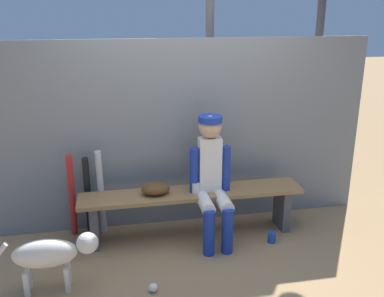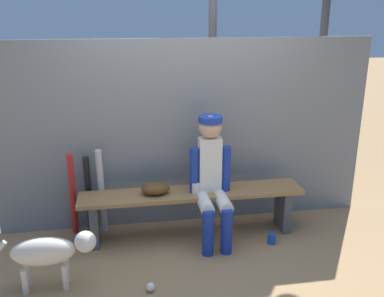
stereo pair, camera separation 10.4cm
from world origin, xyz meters
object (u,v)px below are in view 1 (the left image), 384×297
object	(u,v)px
dog	(52,253)
bat_aluminum_red	(72,196)
bat_aluminum_black	(88,195)
baseball	(153,288)
cup_on_ground	(272,237)
cup_on_bench	(196,188)
bat_aluminum_silver	(101,193)
dugout_bench	(192,202)
player_seated	(212,176)
baseball_glove	(156,189)

from	to	relation	value
dog	bat_aluminum_red	bearing A→B (deg)	82.64
bat_aluminum_black	baseball	distance (m)	1.30
cup_on_ground	dog	distance (m)	2.09
cup_on_bench	bat_aluminum_black	bearing A→B (deg)	163.45
bat_aluminum_silver	dog	distance (m)	0.95
bat_aluminum_red	dugout_bench	bearing A→B (deg)	-8.80
dugout_bench	bat_aluminum_silver	xyz separation A→B (m)	(-0.89, 0.20, 0.09)
dugout_bench	cup_on_ground	size ratio (longest dim) A/B	20.34
bat_aluminum_silver	baseball	xyz separation A→B (m)	(0.40, -1.05, -0.42)
cup_on_ground	dog	world-z (taller)	dog
bat_aluminum_silver	dog	world-z (taller)	bat_aluminum_silver
bat_aluminum_red	dog	distance (m)	0.85
baseball	player_seated	bearing A→B (deg)	47.93
bat_aluminum_silver	bat_aluminum_black	bearing A→B (deg)	154.69
bat_aluminum_silver	cup_on_bench	world-z (taller)	bat_aluminum_silver
bat_aluminum_red	cup_on_bench	world-z (taller)	bat_aluminum_red
baseball	cup_on_bench	size ratio (longest dim) A/B	0.67
cup_on_bench	dog	distance (m)	1.46
baseball	cup_on_ground	bearing A→B (deg)	24.25
bat_aluminum_silver	bat_aluminum_red	size ratio (longest dim) A/B	1.01
bat_aluminum_silver	cup_on_bench	bearing A→B (deg)	-15.18
player_seated	cup_on_ground	xyz separation A→B (m)	(0.58, -0.18, -0.63)
baseball	dog	size ratio (longest dim) A/B	0.09
bat_aluminum_red	baseball	distance (m)	1.31
bat_aluminum_red	cup_on_ground	xyz separation A→B (m)	(1.93, -0.47, -0.40)
dugout_bench	player_seated	bearing A→B (deg)	-31.98
player_seated	bat_aluminum_silver	distance (m)	1.14
bat_aluminum_black	dog	bearing A→B (deg)	-105.50
bat_aluminum_black	cup_on_bench	distance (m)	1.11
bat_aluminum_silver	cup_on_ground	xyz separation A→B (m)	(1.65, -0.49, -0.41)
cup_on_ground	bat_aluminum_black	bearing A→B (deg)	162.69
baseball	cup_on_bench	xyz separation A→B (m)	(0.52, 0.80, 0.51)
bat_aluminum_black	cup_on_bench	xyz separation A→B (m)	(1.06, -0.31, 0.13)
player_seated	baseball	size ratio (longest dim) A/B	17.01
cup_on_ground	bat_aluminum_silver	bearing A→B (deg)	163.39
bat_aluminum_silver	bat_aluminum_black	size ratio (longest dim) A/B	1.11
baseball_glove	baseball	xyz separation A→B (m)	(-0.13, -0.85, -0.51)
dog	cup_on_ground	bearing A→B (deg)	10.21
bat_aluminum_red	cup_on_bench	bearing A→B (deg)	-10.85
baseball_glove	cup_on_ground	bearing A→B (deg)	-14.55
baseball_glove	dog	size ratio (longest dim) A/B	0.33
baseball_glove	baseball	size ratio (longest dim) A/B	3.78
player_seated	bat_aluminum_silver	world-z (taller)	player_seated
cup_on_bench	baseball	bearing A→B (deg)	-122.94
baseball	dog	xyz separation A→B (m)	(-0.79, 0.19, 0.30)
bat_aluminum_red	cup_on_ground	bearing A→B (deg)	-13.75
cup_on_bench	baseball_glove	bearing A→B (deg)	172.88
cup_on_bench	dog	bearing A→B (deg)	-155.16
cup_on_bench	dog	world-z (taller)	cup_on_bench
bat_aluminum_red	cup_on_ground	distance (m)	2.03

